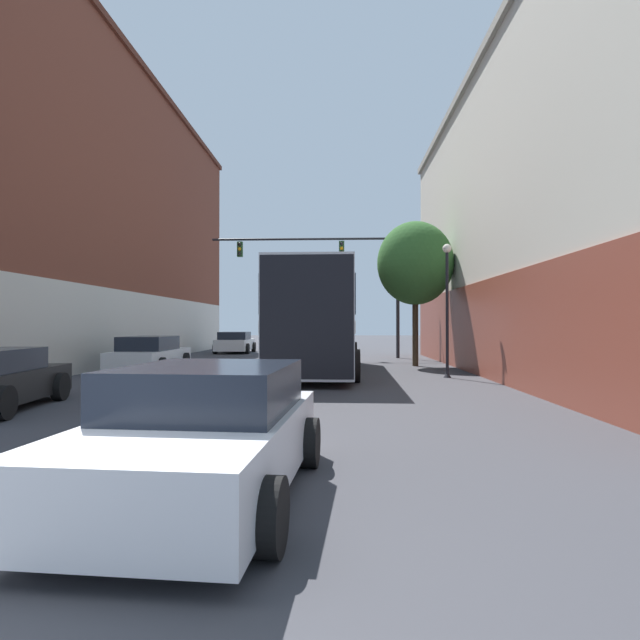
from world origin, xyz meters
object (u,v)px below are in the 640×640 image
(bus, at_px, (318,316))
(parked_car_left_mid, at_px, (235,343))
(street_lamp, at_px, (447,304))
(parked_car_left_near, at_px, (150,354))
(traffic_signal_gantry, at_px, (340,266))
(hatchback_foreground, at_px, (204,434))
(street_tree_near, at_px, (415,264))

(bus, distance_m, parked_car_left_mid, 13.88)
(parked_car_left_mid, xyz_separation_m, street_lamp, (10.03, -14.24, 1.80))
(bus, height_order, parked_car_left_mid, bus)
(bus, height_order, parked_car_left_near, bus)
(parked_car_left_near, distance_m, traffic_signal_gantry, 11.28)
(parked_car_left_mid, distance_m, street_lamp, 17.51)
(parked_car_left_near, height_order, parked_car_left_mid, same)
(hatchback_foreground, bearing_deg, street_tree_near, -11.97)
(bus, xyz_separation_m, hatchback_foreground, (-0.61, -13.19, -1.43))
(bus, relative_size, hatchback_foreground, 2.61)
(parked_car_left_mid, bearing_deg, hatchback_foreground, -169.48)
(bus, bearing_deg, hatchback_foreground, 178.53)
(parked_car_left_mid, bearing_deg, bus, -156.24)
(parked_car_left_near, distance_m, parked_car_left_mid, 12.06)
(hatchback_foreground, bearing_deg, street_lamp, -19.27)
(traffic_signal_gantry, xyz_separation_m, street_tree_near, (3.16, -5.09, -0.52))
(bus, bearing_deg, traffic_signal_gantry, -4.66)
(hatchback_foreground, relative_size, traffic_signal_gantry, 0.39)
(traffic_signal_gantry, bearing_deg, bus, -95.82)
(parked_car_left_mid, distance_m, traffic_signal_gantry, 8.99)
(hatchback_foreground, bearing_deg, traffic_signal_gantry, 0.02)
(hatchback_foreground, xyz_separation_m, parked_car_left_near, (-5.82, 13.71, -0.01))
(traffic_signal_gantry, relative_size, street_tree_near, 1.62)
(parked_car_left_near, relative_size, street_tree_near, 0.77)
(bus, relative_size, street_tree_near, 1.67)
(bus, relative_size, street_lamp, 2.32)
(parked_car_left_near, bearing_deg, hatchback_foreground, -157.97)
(hatchback_foreground, bearing_deg, parked_car_left_near, 26.88)
(traffic_signal_gantry, bearing_deg, parked_car_left_mid, 145.40)
(hatchback_foreground, distance_m, street_tree_near, 17.19)
(hatchback_foreground, bearing_deg, bus, 1.24)
(street_lamp, bearing_deg, parked_car_left_near, 168.46)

